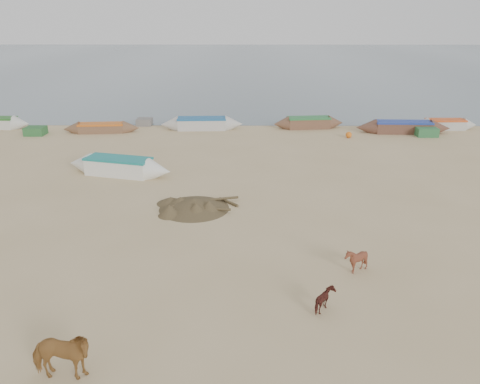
# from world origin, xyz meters

# --- Properties ---
(ground) EXTENTS (140.00, 140.00, 0.00)m
(ground) POSITION_xyz_m (0.00, 0.00, 0.00)
(ground) COLOR tan
(ground) RESTS_ON ground
(sea) EXTENTS (160.00, 160.00, 0.00)m
(sea) POSITION_xyz_m (0.00, 82.00, 0.01)
(sea) COLOR slate
(sea) RESTS_ON ground
(cow_adult) EXTENTS (1.61, 0.78, 1.34)m
(cow_adult) POSITION_xyz_m (-4.17, -6.31, 0.67)
(cow_adult) COLOR olive
(cow_adult) RESTS_ON ground
(calf_front) EXTENTS (0.96, 0.88, 0.92)m
(calf_front) POSITION_xyz_m (4.01, -1.14, 0.46)
(calf_front) COLOR brown
(calf_front) RESTS_ON ground
(calf_right) EXTENTS (0.72, 0.81, 0.72)m
(calf_right) POSITION_xyz_m (2.60, -3.45, 0.36)
(calf_right) COLOR #4D1F19
(calf_right) RESTS_ON ground
(near_canoe) EXTENTS (6.30, 2.86, 0.98)m
(near_canoe) POSITION_xyz_m (-6.77, 9.38, 0.49)
(near_canoe) COLOR white
(near_canoe) RESTS_ON ground
(debris_pile) EXTENTS (4.27, 4.27, 0.49)m
(debris_pile) POSITION_xyz_m (-2.10, 4.48, 0.25)
(debris_pile) COLOR brown
(debris_pile) RESTS_ON ground
(waterline_canoes) EXTENTS (54.32, 3.29, 0.93)m
(waterline_canoes) POSITION_xyz_m (-0.02, 20.41, 0.43)
(waterline_canoes) COLOR brown
(waterline_canoes) RESTS_ON ground
(beach_clutter) EXTENTS (46.09, 4.87, 0.64)m
(beach_clutter) POSITION_xyz_m (3.71, 19.72, 0.30)
(beach_clutter) COLOR #2C6131
(beach_clutter) RESTS_ON ground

